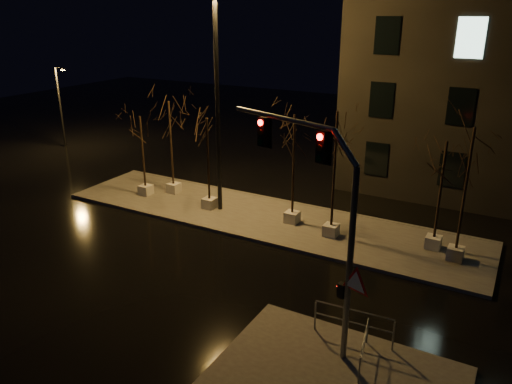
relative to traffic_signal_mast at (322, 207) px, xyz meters
The scene contains 15 objects.
ground 8.13m from the traffic_signal_mast, 161.56° to the left, with size 90.00×90.00×0.00m, color black.
median 11.25m from the traffic_signal_mast, 127.77° to the left, with size 22.00×5.00×0.15m, color #4E4A46.
sidewalk_corner 5.03m from the traffic_signal_mast, 48.88° to the right, with size 7.00×5.00×0.15m, color #4E4A46.
tree_0 15.60m from the traffic_signal_mast, 150.68° to the left, with size 1.80×1.80×4.63m.
tree_1 15.14m from the traffic_signal_mast, 145.01° to the left, with size 1.80×1.80×5.39m.
tree_2 12.07m from the traffic_signal_mast, 140.26° to the left, with size 1.80×1.80×4.96m.
tree_3 9.34m from the traffic_signal_mast, 119.72° to the left, with size 1.80×1.80×5.54m.
tree_4 7.96m from the traffic_signal_mast, 107.46° to the left, with size 1.80×1.80×6.00m.
tree_5 8.86m from the traffic_signal_mast, 76.71° to the left, with size 1.80×1.80×4.99m.
tree_6 8.49m from the traffic_signal_mast, 68.96° to the left, with size 1.80×1.80×5.85m.
traffic_signal_mast is the anchor object (origin of this frame).
streetlight_main 11.84m from the traffic_signal_mast, 137.91° to the left, with size 2.73×0.61×10.89m.
streetlight_far 29.41m from the traffic_signal_mast, 153.56° to the left, with size 1.19×0.30×6.07m.
guard_rail_a 4.04m from the traffic_signal_mast, 29.75° to the left, with size 2.58×0.22×1.11m.
guard_rail_b 4.33m from the traffic_signal_mast, ahead, with size 0.40×1.93×0.93m.
Camera 1 is at (11.09, -14.68, 10.14)m, focal length 35.00 mm.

